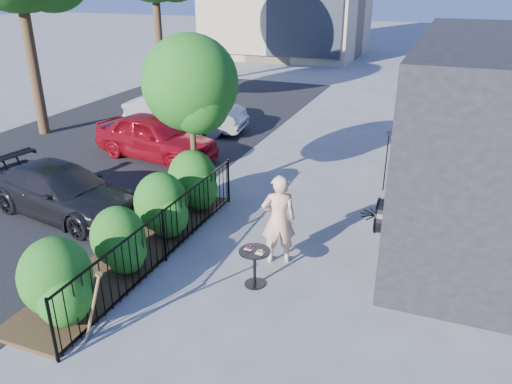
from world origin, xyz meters
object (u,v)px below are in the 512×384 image
at_px(shovel, 93,311).
at_px(car_darkgrey, 63,191).
at_px(cafe_table, 255,261).
at_px(woman, 279,220).
at_px(car_silver, 186,111).
at_px(patio_tree, 192,89).
at_px(car_red, 156,137).

height_order(shovel, car_darkgrey, shovel).
bearing_deg(cafe_table, woman, 82.73).
xyz_separation_m(cafe_table, car_silver, (-5.86, 8.26, 0.22)).
relative_size(cafe_table, shovel, 0.58).
height_order(patio_tree, shovel, patio_tree).
height_order(shovel, car_red, car_red).
relative_size(woman, car_darkgrey, 0.45).
relative_size(woman, car_silver, 0.42).
distance_m(patio_tree, shovel, 5.72).
bearing_deg(cafe_table, patio_tree, 132.43).
bearing_deg(patio_tree, shovel, -79.29).
xyz_separation_m(patio_tree, woman, (2.77, -1.97, -1.87)).
xyz_separation_m(patio_tree, shovel, (0.98, -5.19, -2.19)).
height_order(woman, car_red, woman).
relative_size(shovel, car_darkgrey, 0.33).
relative_size(shovel, car_silver, 0.30).
bearing_deg(car_silver, car_red, -175.88).
height_order(patio_tree, cafe_table, patio_tree).
xyz_separation_m(car_silver, car_darkgrey, (0.68, -7.14, -0.13)).
distance_m(cafe_table, car_darkgrey, 5.30).
distance_m(cafe_table, shovel, 2.84).
distance_m(patio_tree, car_darkgrey, 3.78).
xyz_separation_m(woman, car_red, (-5.42, 4.39, -0.22)).
bearing_deg(car_silver, car_darkgrey, 178.75).
bearing_deg(car_red, woman, -119.26).
distance_m(cafe_table, car_silver, 10.13).
xyz_separation_m(car_red, car_darkgrey, (0.12, -4.20, -0.10)).
bearing_deg(cafe_table, car_red, 134.87).
xyz_separation_m(woman, car_silver, (-5.98, 7.33, -0.19)).
xyz_separation_m(cafe_table, woman, (0.12, 0.93, 0.41)).
bearing_deg(car_red, car_darkgrey, -168.58).
xyz_separation_m(shovel, car_silver, (-4.19, 10.55, 0.13)).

